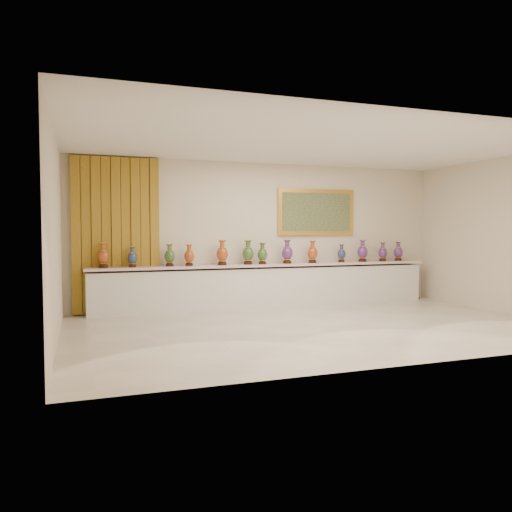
% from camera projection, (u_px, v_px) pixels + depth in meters
% --- Properties ---
extents(ground, '(8.00, 8.00, 0.00)m').
position_uv_depth(ground, '(317.00, 327.00, 8.26)').
color(ground, beige).
rests_on(ground, ground).
extents(room, '(8.00, 8.00, 8.00)m').
position_uv_depth(room, '(152.00, 231.00, 9.70)').
color(room, beige).
rests_on(room, ground).
extents(counter, '(7.28, 0.48, 0.90)m').
position_uv_depth(counter, '(268.00, 286.00, 10.37)').
color(counter, white).
rests_on(counter, ground).
extents(vase_0, '(0.28, 0.28, 0.47)m').
position_uv_depth(vase_0, '(103.00, 256.00, 9.23)').
color(vase_0, black).
rests_on(vase_0, counter).
extents(vase_1, '(0.21, 0.21, 0.39)m').
position_uv_depth(vase_1, '(132.00, 258.00, 9.40)').
color(vase_1, black).
rests_on(vase_1, counter).
extents(vase_2, '(0.22, 0.22, 0.43)m').
position_uv_depth(vase_2, '(170.00, 256.00, 9.65)').
color(vase_2, black).
rests_on(vase_2, counter).
extents(vase_3, '(0.24, 0.24, 0.42)m').
position_uv_depth(vase_3, '(189.00, 256.00, 9.76)').
color(vase_3, black).
rests_on(vase_3, counter).
extents(vase_4, '(0.29, 0.29, 0.50)m').
position_uv_depth(vase_4, '(222.00, 254.00, 9.96)').
color(vase_4, black).
rests_on(vase_4, counter).
extents(vase_5, '(0.30, 0.30, 0.50)m').
position_uv_depth(vase_5, '(248.00, 253.00, 10.16)').
color(vase_5, black).
rests_on(vase_5, counter).
extents(vase_6, '(0.27, 0.27, 0.44)m').
position_uv_depth(vase_6, '(262.00, 254.00, 10.24)').
color(vase_6, black).
rests_on(vase_6, counter).
extents(vase_7, '(0.23, 0.23, 0.50)m').
position_uv_depth(vase_7, '(287.00, 253.00, 10.42)').
color(vase_7, black).
rests_on(vase_7, counter).
extents(vase_8, '(0.23, 0.23, 0.48)m').
position_uv_depth(vase_8, '(312.00, 253.00, 10.61)').
color(vase_8, black).
rests_on(vase_8, counter).
extents(vase_9, '(0.19, 0.19, 0.39)m').
position_uv_depth(vase_9, '(342.00, 254.00, 10.92)').
color(vase_9, black).
rests_on(vase_9, counter).
extents(vase_10, '(0.27, 0.27, 0.49)m').
position_uv_depth(vase_10, '(363.00, 252.00, 11.03)').
color(vase_10, black).
rests_on(vase_10, counter).
extents(vase_11, '(0.24, 0.24, 0.43)m').
position_uv_depth(vase_11, '(383.00, 253.00, 11.24)').
color(vase_11, black).
rests_on(vase_11, counter).
extents(vase_12, '(0.24, 0.24, 0.44)m').
position_uv_depth(vase_12, '(398.00, 252.00, 11.39)').
color(vase_12, black).
rests_on(vase_12, counter).
extents(label_card, '(0.10, 0.06, 0.00)m').
position_uv_depth(label_card, '(234.00, 265.00, 9.96)').
color(label_card, white).
rests_on(label_card, counter).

